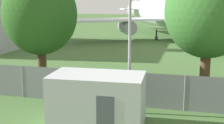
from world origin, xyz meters
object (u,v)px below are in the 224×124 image
object	(u,v)px
airplane	(177,15)
portable_cabin	(97,100)
tree_left_of_cabin	(40,15)
tree_near_hangar	(208,11)

from	to	relation	value
airplane	portable_cabin	size ratio (longest dim) A/B	8.39
airplane	tree_left_of_cabin	bearing A→B (deg)	-41.74
airplane	portable_cabin	xyz separation A→B (m)	(-2.12, -34.12, -2.52)
airplane	tree_near_hangar	world-z (taller)	airplane
airplane	tree_near_hangar	size ratio (longest dim) A/B	4.64
portable_cabin	tree_near_hangar	bearing A→B (deg)	46.27
tree_near_hangar	airplane	bearing A→B (deg)	96.62
tree_near_hangar	tree_left_of_cabin	bearing A→B (deg)	-175.72
tree_near_hangar	tree_left_of_cabin	xyz separation A→B (m)	(-11.07, -0.83, -0.33)
portable_cabin	tree_near_hangar	size ratio (longest dim) A/B	0.55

